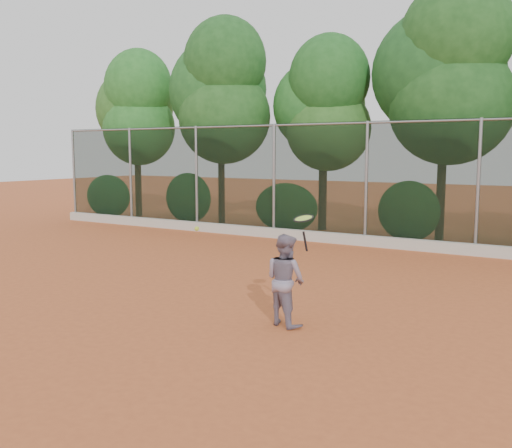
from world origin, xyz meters
The scene contains 7 objects.
ground centered at (0.00, 0.00, 0.00)m, with size 80.00×80.00×0.00m, color #C15B2D.
concrete_curb centered at (0.00, 6.82, 0.15)m, with size 24.00×0.20×0.30m, color beige.
tennis_player centered at (1.67, -0.88, 0.71)m, with size 0.69×0.53×1.41m, color gray.
chainlink_fence centered at (0.00, 7.00, 1.86)m, with size 24.09×0.09×3.50m.
foliage_backdrop centered at (-0.55, 8.98, 4.40)m, with size 23.70×3.63×7.55m.
tennis_racket centered at (2.00, -0.93, 1.63)m, with size 0.37×0.37×0.56m.
tennis_ball_in_flight centered at (0.37, -1.39, 1.46)m, with size 0.07×0.07×0.07m.
Camera 1 is at (5.72, -8.39, 2.64)m, focal length 40.00 mm.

